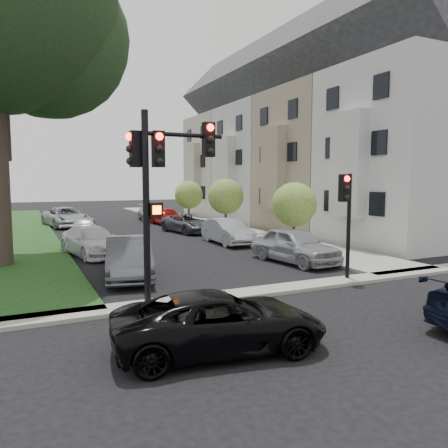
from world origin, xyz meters
name	(u,v)px	position (x,y,z in m)	size (l,w,h in m)	color
ground	(299,309)	(0.00, 0.00, 0.00)	(140.00, 140.00, 0.00)	black
sidewalk_right	(200,223)	(6.75, 24.00, 0.06)	(3.50, 44.00, 0.12)	gray
sidewalk_cross	(263,291)	(0.00, 2.00, 0.06)	(60.00, 1.00, 0.12)	gray
house_a	(403,121)	(12.45, 8.00, 6.93)	(7.70, 7.55, 15.97)	#A3A3A3
house_b	(319,134)	(12.45, 15.50, 6.93)	(7.70, 7.55, 15.97)	#A79E8E
house_c	(265,142)	(12.45, 23.00, 6.93)	(7.70, 7.55, 15.97)	silver
house_d	(228,148)	(12.45, 30.50, 6.93)	(7.70, 7.55, 15.97)	gray
small_tree_a	(294,205)	(6.20, 9.35, 2.38)	(2.38, 2.38, 3.57)	#312621
small_tree_b	(226,196)	(6.20, 17.84, 2.53)	(2.53, 2.53, 3.80)	#312621
small_tree_c	(189,195)	(6.20, 25.25, 2.41)	(2.42, 2.42, 3.62)	#312621
traffic_signal_main	(160,173)	(-3.35, 2.24, 3.90)	(2.76, 0.71, 5.66)	black
traffic_signal_secondary	(346,207)	(3.54, 2.19, 2.73)	(0.49, 0.40, 3.92)	black
car_cross_near	(220,322)	(-3.30, -1.79, 0.64)	(2.14, 4.63, 1.29)	black
car_parked_0	(295,245)	(3.94, 5.95, 0.79)	(1.87, 4.64, 1.58)	#999BA0
car_parked_1	(228,231)	(3.75, 12.44, 0.74)	(1.56, 4.48, 1.48)	#999BA0
car_parked_2	(189,223)	(3.64, 18.54, 0.66)	(2.20, 4.76, 1.32)	#3F4247
car_parked_3	(167,216)	(3.87, 24.26, 0.73)	(1.72, 4.28, 1.46)	maroon
car_parked_4	(151,213)	(3.83, 28.88, 0.72)	(2.01, 4.94, 1.43)	#999BA0
car_parked_5	(129,258)	(-3.45, 6.08, 0.77)	(1.63, 4.68, 1.54)	#3F4247
car_parked_6	(92,241)	(-3.96, 11.72, 0.71)	(1.99, 4.89, 1.42)	silver
car_parked_7	(84,228)	(-3.52, 17.73, 0.71)	(1.69, 4.20, 1.43)	#999BA0
car_parked_8	(66,217)	(-3.80, 26.18, 0.78)	(2.60, 5.64, 1.57)	#999BA0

